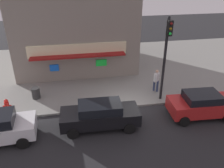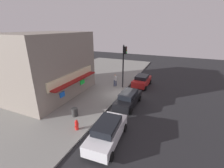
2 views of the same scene
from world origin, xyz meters
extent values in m
plane|color=#232326|center=(0.00, 0.00, 0.00)|extent=(61.98, 61.98, 0.00)
cube|color=gray|center=(0.00, 6.95, 0.06)|extent=(41.32, 13.89, 0.13)
cube|color=gray|center=(-2.95, 8.42, 3.79)|extent=(10.14, 7.34, 7.31)
cube|color=beige|center=(-2.95, 4.67, 2.73)|extent=(7.70, 0.16, 0.97)
cube|color=maroon|center=(-2.95, 4.32, 2.38)|extent=(7.30, 0.90, 0.12)
cube|color=blue|center=(-4.91, 4.69, 1.35)|extent=(0.71, 0.08, 0.55)
cube|color=#19E53F|center=(-1.13, 4.69, 1.52)|extent=(0.88, 0.08, 0.54)
cylinder|color=black|center=(2.53, 0.60, 3.01)|extent=(0.18, 0.18, 5.77)
cube|color=black|center=(2.53, 0.35, 5.22)|extent=(0.32, 0.28, 0.95)
sphere|color=maroon|center=(2.53, 0.20, 5.52)|extent=(0.18, 0.18, 0.18)
sphere|color=brown|center=(2.53, 0.20, 5.22)|extent=(0.18, 0.18, 0.18)
sphere|color=#1ED83F|center=(2.53, 0.20, 4.92)|extent=(0.18, 0.18, 0.18)
cylinder|color=red|center=(-7.83, 0.87, 0.47)|extent=(0.29, 0.29, 0.68)
sphere|color=red|center=(-7.83, 0.87, 0.89)|extent=(0.24, 0.24, 0.24)
cylinder|color=red|center=(-8.03, 0.87, 0.50)|extent=(0.12, 0.10, 0.10)
cylinder|color=red|center=(-7.63, 0.87, 0.50)|extent=(0.12, 0.10, 0.10)
cylinder|color=#2D2D2D|center=(-6.19, 2.27, 0.52)|extent=(0.58, 0.58, 0.79)
cylinder|color=navy|center=(2.47, 1.84, 0.55)|extent=(0.23, 0.23, 0.85)
cylinder|color=navy|center=(2.66, 1.65, 0.55)|extent=(0.23, 0.23, 0.85)
cube|color=silver|center=(2.56, 1.74, 1.30)|extent=(0.50, 0.50, 0.64)
sphere|color=tan|center=(2.56, 1.74, 1.76)|extent=(0.22, 0.22, 0.22)
cylinder|color=silver|center=(2.38, 1.56, 1.27)|extent=(0.14, 0.14, 0.57)
cylinder|color=silver|center=(2.74, 1.92, 1.27)|extent=(0.14, 0.14, 0.57)
cube|color=black|center=(-2.09, -1.66, 0.71)|extent=(4.62, 1.84, 0.79)
cube|color=black|center=(-2.09, -1.66, 1.36)|extent=(2.51, 1.50, 0.51)
cylinder|color=black|center=(-0.47, -0.86, 0.32)|extent=(0.65, 0.24, 0.64)
cylinder|color=black|center=(-0.52, -2.56, 0.32)|extent=(0.65, 0.24, 0.64)
cylinder|color=black|center=(-3.66, -0.76, 0.32)|extent=(0.65, 0.24, 0.64)
cylinder|color=black|center=(-3.72, -2.46, 0.32)|extent=(0.65, 0.24, 0.64)
cube|color=#AD1E1E|center=(4.29, -1.65, 0.73)|extent=(4.05, 2.04, 0.82)
cube|color=black|center=(4.29, -1.65, 1.38)|extent=(2.22, 1.65, 0.48)
cylinder|color=black|center=(5.72, -0.81, 0.32)|extent=(0.65, 0.25, 0.64)
cylinder|color=black|center=(5.63, -2.64, 0.32)|extent=(0.65, 0.25, 0.64)
cylinder|color=black|center=(2.96, -0.66, 0.32)|extent=(0.65, 0.25, 0.64)
cylinder|color=black|center=(2.86, -2.49, 0.32)|extent=(0.65, 0.25, 0.64)
cube|color=silver|center=(-7.97, -1.93, 0.72)|extent=(4.64, 2.07, 0.79)
cube|color=black|center=(-7.97, -1.93, 1.39)|extent=(2.53, 1.66, 0.55)
cylinder|color=black|center=(-6.44, -0.93, 0.32)|extent=(0.65, 0.26, 0.64)
cylinder|color=black|center=(-6.33, -2.75, 0.32)|extent=(0.65, 0.26, 0.64)
cylinder|color=black|center=(-9.61, -1.12, 0.32)|extent=(0.65, 0.26, 0.64)
cylinder|color=black|center=(-9.51, -2.93, 0.32)|extent=(0.65, 0.26, 0.64)
camera|label=1|loc=(-3.37, -12.72, 8.57)|focal=36.92mm
camera|label=2|loc=(-16.40, -5.95, 8.04)|focal=24.74mm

